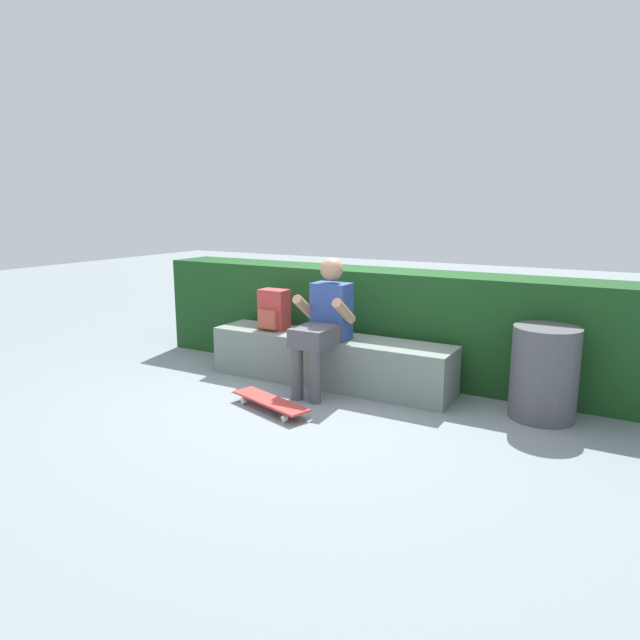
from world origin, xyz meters
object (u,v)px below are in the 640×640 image
(person_skater, at_px, (324,321))
(trash_bin, at_px, (544,373))
(bench_main, at_px, (329,360))
(skateboard_near_person, at_px, (270,402))
(backpack_on_bench, at_px, (274,310))

(person_skater, distance_m, trash_bin, 1.89)
(bench_main, relative_size, trash_bin, 3.22)
(person_skater, bearing_deg, skateboard_near_person, -101.93)
(skateboard_near_person, bearing_deg, trash_bin, 25.44)
(backpack_on_bench, height_order, trash_bin, backpack_on_bench)
(person_skater, height_order, trash_bin, person_skater)
(backpack_on_bench, bearing_deg, bench_main, 0.87)
(bench_main, distance_m, person_skater, 0.49)
(person_skater, xyz_separation_m, trash_bin, (1.85, 0.29, -0.29))
(person_skater, distance_m, backpack_on_bench, 0.72)
(bench_main, xyz_separation_m, person_skater, (0.07, -0.22, 0.43))
(person_skater, bearing_deg, trash_bin, 8.80)
(bench_main, bearing_deg, trash_bin, 1.95)
(bench_main, height_order, backpack_on_bench, backpack_on_bench)
(bench_main, height_order, trash_bin, trash_bin)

